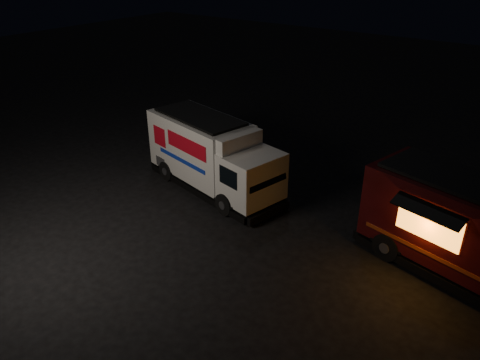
% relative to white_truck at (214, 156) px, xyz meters
% --- Properties ---
extents(ground, '(80.00, 80.00, 0.00)m').
position_rel_white_truck_xyz_m(ground, '(1.74, -3.42, -1.38)').
color(ground, black).
rests_on(ground, ground).
extents(white_truck, '(6.41, 3.33, 2.77)m').
position_rel_white_truck_xyz_m(white_truck, '(0.00, 0.00, 0.00)').
color(white_truck, silver).
rests_on(white_truck, ground).
extents(red_truck, '(6.51, 3.64, 2.86)m').
position_rel_white_truck_xyz_m(red_truck, '(9.02, 0.10, 0.05)').
color(red_truck, '#3B0A0D').
rests_on(red_truck, ground).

